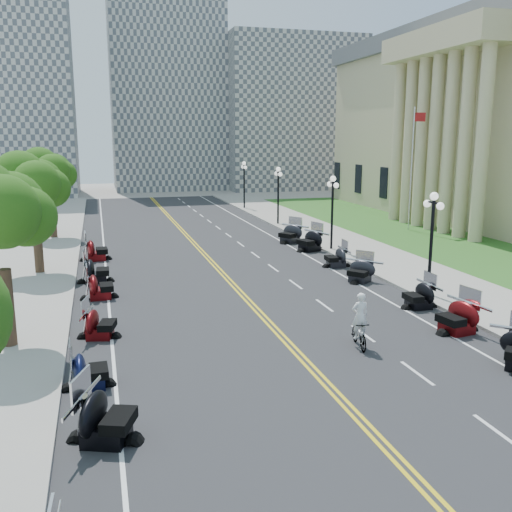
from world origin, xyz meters
TOP-DOWN VIEW (x-y plane):
  - ground at (0.00, 0.00)m, footprint 160.00×160.00m
  - road at (0.00, 10.00)m, footprint 16.00×90.00m
  - centerline_yellow_a at (-0.12, 10.00)m, footprint 0.12×90.00m
  - centerline_yellow_b at (0.12, 10.00)m, footprint 0.12×90.00m
  - edge_line_north at (6.40, 10.00)m, footprint 0.12×90.00m
  - edge_line_south at (-6.40, 10.00)m, footprint 0.12×90.00m
  - lane_dash_4 at (3.20, -8.00)m, footprint 0.12×2.00m
  - lane_dash_5 at (3.20, -4.00)m, footprint 0.12×2.00m
  - lane_dash_6 at (3.20, 0.00)m, footprint 0.12×2.00m
  - lane_dash_7 at (3.20, 4.00)m, footprint 0.12×2.00m
  - lane_dash_8 at (3.20, 8.00)m, footprint 0.12×2.00m
  - lane_dash_9 at (3.20, 12.00)m, footprint 0.12×2.00m
  - lane_dash_10 at (3.20, 16.00)m, footprint 0.12×2.00m
  - lane_dash_11 at (3.20, 20.00)m, footprint 0.12×2.00m
  - lane_dash_12 at (3.20, 24.00)m, footprint 0.12×2.00m
  - lane_dash_13 at (3.20, 28.00)m, footprint 0.12×2.00m
  - lane_dash_14 at (3.20, 32.00)m, footprint 0.12×2.00m
  - lane_dash_15 at (3.20, 36.00)m, footprint 0.12×2.00m
  - lane_dash_16 at (3.20, 40.00)m, footprint 0.12×2.00m
  - lane_dash_17 at (3.20, 44.00)m, footprint 0.12×2.00m
  - lane_dash_18 at (3.20, 48.00)m, footprint 0.12×2.00m
  - lane_dash_19 at (3.20, 52.00)m, footprint 0.12×2.00m
  - sidewalk_north at (10.50, 10.00)m, footprint 5.00×90.00m
  - sidewalk_south at (-10.50, 10.00)m, footprint 5.00×90.00m
  - lawn at (17.50, 18.00)m, footprint 9.00×60.00m
  - distant_block_a at (-18.00, 62.00)m, footprint 18.00×14.00m
  - distant_block_b at (4.00, 68.00)m, footprint 16.00×12.00m
  - distant_block_c at (22.00, 65.00)m, footprint 20.00×14.00m
  - street_lamp_2 at (8.60, 4.00)m, footprint 0.50×1.20m
  - street_lamp_3 at (8.60, 16.00)m, footprint 0.50×1.20m
  - street_lamp_4 at (8.60, 28.00)m, footprint 0.50×1.20m
  - street_lamp_5 at (8.60, 40.00)m, footprint 0.50×1.20m
  - flagpole at (18.00, 22.00)m, footprint 1.10×0.20m
  - tree_3 at (-10.00, 14.00)m, footprint 4.80×4.80m
  - tree_4 at (-10.00, 26.00)m, footprint 4.80×4.80m
  - motorcycle_n_5 at (6.83, -0.88)m, footprint 2.35×2.35m
  - motorcycle_n_6 at (7.17, 2.50)m, footprint 1.89×1.89m
  - motorcycle_n_7 at (6.71, 7.60)m, footprint 2.64×2.64m
  - motorcycle_n_8 at (6.91, 11.28)m, footprint 1.99×1.99m
  - motorcycle_n_9 at (7.14, 16.33)m, footprint 2.81×2.81m
  - motorcycle_n_10 at (6.86, 19.62)m, footprint 2.97×2.97m
  - motorcycle_s_4 at (-6.72, -5.68)m, footprint 2.72×2.72m
  - motorcycle_s_5 at (-7.17, -2.25)m, footprint 1.86×1.86m
  - motorcycle_s_6 at (-6.81, 2.31)m, footprint 2.19×2.19m
  - motorcycle_s_7 at (-6.76, 8.00)m, footprint 2.02×2.02m
  - motorcycle_s_8 at (-6.91, 11.27)m, footprint 2.13×2.13m
  - motorcycle_s_9 at (-6.90, 17.10)m, footprint 2.25×2.25m
  - bicycle at (2.38, -1.33)m, footprint 0.78×1.82m
  - cyclist_rider at (2.38, -1.33)m, footprint 0.64×0.42m

SIDE VIEW (x-z plane):
  - ground at x=0.00m, z-range 0.00..0.00m
  - road at x=0.00m, z-range 0.00..0.01m
  - centerline_yellow_a at x=-0.12m, z-range 0.01..0.01m
  - centerline_yellow_b at x=0.12m, z-range 0.01..0.01m
  - edge_line_north at x=6.40m, z-range 0.01..0.01m
  - edge_line_south at x=-6.40m, z-range 0.01..0.01m
  - lane_dash_4 at x=3.20m, z-range 0.01..0.01m
  - lane_dash_5 at x=3.20m, z-range 0.01..0.01m
  - lane_dash_6 at x=3.20m, z-range 0.01..0.01m
  - lane_dash_7 at x=3.20m, z-range 0.01..0.01m
  - lane_dash_8 at x=3.20m, z-range 0.01..0.01m
  - lane_dash_9 at x=3.20m, z-range 0.01..0.01m
  - lane_dash_10 at x=3.20m, z-range 0.01..0.01m
  - lane_dash_11 at x=3.20m, z-range 0.01..0.01m
  - lane_dash_12 at x=3.20m, z-range 0.01..0.01m
  - lane_dash_13 at x=3.20m, z-range 0.01..0.01m
  - lane_dash_14 at x=3.20m, z-range 0.01..0.01m
  - lane_dash_15 at x=3.20m, z-range 0.01..0.01m
  - lane_dash_16 at x=3.20m, z-range 0.01..0.01m
  - lane_dash_17 at x=3.20m, z-range 0.01..0.01m
  - lane_dash_18 at x=3.20m, z-range 0.01..0.01m
  - lane_dash_19 at x=3.20m, z-range 0.01..0.01m
  - lawn at x=17.50m, z-range 0.00..0.10m
  - sidewalk_north at x=10.50m, z-range 0.00..0.15m
  - sidewalk_south at x=-10.50m, z-range 0.00..0.15m
  - bicycle at x=2.38m, z-range 0.00..1.06m
  - motorcycle_s_5 at x=-7.17m, z-range 0.00..1.25m
  - motorcycle_s_6 at x=-6.81m, z-range 0.00..1.27m
  - motorcycle_n_8 at x=6.91m, z-range 0.00..1.31m
  - motorcycle_n_6 at x=7.17m, z-range 0.00..1.31m
  - motorcycle_n_7 at x=6.71m, z-range 0.00..1.31m
  - motorcycle_s_7 at x=-6.76m, z-range 0.00..1.36m
  - motorcycle_n_5 at x=6.83m, z-range 0.00..1.44m
  - motorcycle_s_8 at x=-6.91m, z-range 0.00..1.45m
  - motorcycle_s_4 at x=-6.72m, z-range 0.00..1.48m
  - motorcycle_s_9 at x=-6.90m, z-range 0.00..1.49m
  - motorcycle_n_10 at x=6.86m, z-range 0.00..1.50m
  - motorcycle_n_9 at x=7.14m, z-range 0.00..1.56m
  - cyclist_rider at x=2.38m, z-range 1.06..2.80m
  - street_lamp_2 at x=8.60m, z-range 0.15..5.05m
  - street_lamp_3 at x=8.60m, z-range 0.15..5.05m
  - street_lamp_4 at x=8.60m, z-range 0.15..5.05m
  - street_lamp_5 at x=8.60m, z-range 0.15..5.05m
  - tree_3 at x=-10.00m, z-range 0.15..9.35m
  - tree_4 at x=-10.00m, z-range 0.15..9.35m
  - flagpole at x=18.00m, z-range 0.00..10.00m
  - distant_block_c at x=22.00m, z-range 0.00..22.00m
  - distant_block_a at x=-18.00m, z-range 0.00..26.00m
  - distant_block_b at x=4.00m, z-range 0.00..30.00m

